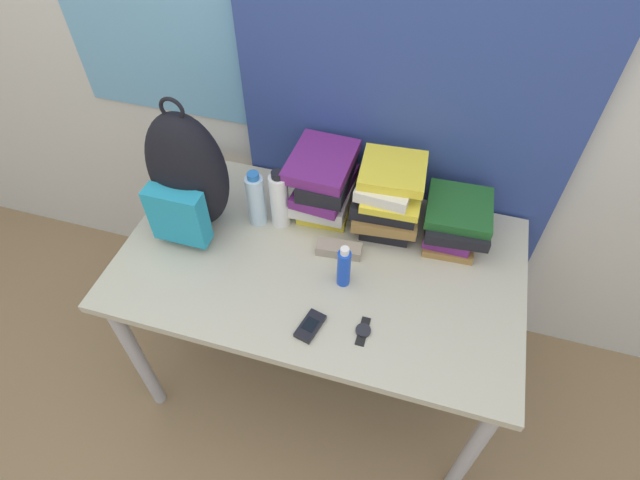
{
  "coord_description": "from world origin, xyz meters",
  "views": [
    {
      "loc": [
        0.3,
        -0.62,
        2.03
      ],
      "look_at": [
        0.0,
        0.39,
        0.85
      ],
      "focal_mm": 28.0,
      "sensor_mm": 36.0,
      "label": 1
    }
  ],
  "objects_px": {
    "water_bottle": "(256,200)",
    "wristwatch": "(363,331)",
    "cell_phone": "(310,326)",
    "book_stack_left": "(325,183)",
    "book_stack_right": "(454,219)",
    "sunglasses_case": "(339,249)",
    "book_stack_center": "(389,195)",
    "backpack": "(187,177)",
    "sports_bottle": "(279,200)",
    "sunscreen_bottle": "(344,267)"
  },
  "relations": [
    {
      "from": "cell_phone",
      "to": "wristwatch",
      "type": "relative_size",
      "value": 1.15
    },
    {
      "from": "book_stack_right",
      "to": "sunglasses_case",
      "type": "distance_m",
      "value": 0.4
    },
    {
      "from": "book_stack_left",
      "to": "wristwatch",
      "type": "bearing_deg",
      "value": -61.58
    },
    {
      "from": "backpack",
      "to": "book_stack_left",
      "type": "xyz_separation_m",
      "value": [
        0.41,
        0.2,
        -0.09
      ]
    },
    {
      "from": "backpack",
      "to": "cell_phone",
      "type": "distance_m",
      "value": 0.62
    },
    {
      "from": "cell_phone",
      "to": "book_stack_left",
      "type": "bearing_deg",
      "value": 101.15
    },
    {
      "from": "book_stack_left",
      "to": "sunglasses_case",
      "type": "distance_m",
      "value": 0.24
    },
    {
      "from": "sunscreen_bottle",
      "to": "cell_phone",
      "type": "distance_m",
      "value": 0.21
    },
    {
      "from": "cell_phone",
      "to": "wristwatch",
      "type": "bearing_deg",
      "value": 11.15
    },
    {
      "from": "sunscreen_bottle",
      "to": "sports_bottle",
      "type": "bearing_deg",
      "value": 144.99
    },
    {
      "from": "book_stack_left",
      "to": "book_stack_right",
      "type": "relative_size",
      "value": 1.01
    },
    {
      "from": "water_bottle",
      "to": "wristwatch",
      "type": "relative_size",
      "value": 2.23
    },
    {
      "from": "book_stack_left",
      "to": "cell_phone",
      "type": "relative_size",
      "value": 2.49
    },
    {
      "from": "sunglasses_case",
      "to": "sports_bottle",
      "type": "bearing_deg",
      "value": 161.1
    },
    {
      "from": "backpack",
      "to": "wristwatch",
      "type": "relative_size",
      "value": 5.07
    },
    {
      "from": "book_stack_center",
      "to": "sunglasses_case",
      "type": "bearing_deg",
      "value": -122.93
    },
    {
      "from": "water_bottle",
      "to": "wristwatch",
      "type": "bearing_deg",
      "value": -36.4
    },
    {
      "from": "book_stack_left",
      "to": "sports_bottle",
      "type": "relative_size",
      "value": 1.22
    },
    {
      "from": "sports_bottle",
      "to": "cell_phone",
      "type": "distance_m",
      "value": 0.46
    },
    {
      "from": "sports_bottle",
      "to": "sunglasses_case",
      "type": "relative_size",
      "value": 1.5
    },
    {
      "from": "water_bottle",
      "to": "sunscreen_bottle",
      "type": "xyz_separation_m",
      "value": [
        0.36,
        -0.18,
        -0.03
      ]
    },
    {
      "from": "book_stack_left",
      "to": "wristwatch",
      "type": "distance_m",
      "value": 0.54
    },
    {
      "from": "book_stack_left",
      "to": "backpack",
      "type": "bearing_deg",
      "value": -154.38
    },
    {
      "from": "sunscreen_bottle",
      "to": "cell_phone",
      "type": "height_order",
      "value": "sunscreen_bottle"
    },
    {
      "from": "book_stack_left",
      "to": "sunscreen_bottle",
      "type": "xyz_separation_m",
      "value": [
        0.15,
        -0.3,
        -0.05
      ]
    },
    {
      "from": "backpack",
      "to": "wristwatch",
      "type": "xyz_separation_m",
      "value": [
        0.66,
        -0.27,
        -0.21
      ]
    },
    {
      "from": "backpack",
      "to": "book_stack_center",
      "type": "xyz_separation_m",
      "value": [
        0.63,
        0.19,
        -0.09
      ]
    },
    {
      "from": "book_stack_center",
      "to": "wristwatch",
      "type": "distance_m",
      "value": 0.48
    },
    {
      "from": "book_stack_left",
      "to": "sunscreen_bottle",
      "type": "bearing_deg",
      "value": -63.94
    },
    {
      "from": "sunscreen_bottle",
      "to": "backpack",
      "type": "bearing_deg",
      "value": 168.92
    },
    {
      "from": "book_stack_right",
      "to": "wristwatch",
      "type": "bearing_deg",
      "value": -113.44
    },
    {
      "from": "water_bottle",
      "to": "sunscreen_bottle",
      "type": "distance_m",
      "value": 0.4
    },
    {
      "from": "cell_phone",
      "to": "sunglasses_case",
      "type": "distance_m",
      "value": 0.31
    },
    {
      "from": "book_stack_center",
      "to": "book_stack_left",
      "type": "bearing_deg",
      "value": 179.53
    },
    {
      "from": "sports_bottle",
      "to": "cell_phone",
      "type": "height_order",
      "value": "sports_bottle"
    },
    {
      "from": "sunscreen_bottle",
      "to": "wristwatch",
      "type": "height_order",
      "value": "sunscreen_bottle"
    },
    {
      "from": "book_stack_left",
      "to": "sunscreen_bottle",
      "type": "distance_m",
      "value": 0.34
    },
    {
      "from": "water_bottle",
      "to": "wristwatch",
      "type": "distance_m",
      "value": 0.58
    },
    {
      "from": "wristwatch",
      "to": "backpack",
      "type": "bearing_deg",
      "value": 157.75
    },
    {
      "from": "book_stack_left",
      "to": "water_bottle",
      "type": "height_order",
      "value": "book_stack_left"
    },
    {
      "from": "book_stack_right",
      "to": "sports_bottle",
      "type": "bearing_deg",
      "value": -169.12
    },
    {
      "from": "backpack",
      "to": "sunglasses_case",
      "type": "relative_size",
      "value": 3.24
    },
    {
      "from": "book_stack_left",
      "to": "cell_phone",
      "type": "xyz_separation_m",
      "value": [
        0.1,
        -0.49,
        -0.11
      ]
    },
    {
      "from": "book_stack_right",
      "to": "water_bottle",
      "type": "distance_m",
      "value": 0.67
    },
    {
      "from": "sunscreen_bottle",
      "to": "water_bottle",
      "type": "bearing_deg",
      "value": 153.47
    },
    {
      "from": "cell_phone",
      "to": "wristwatch",
      "type": "distance_m",
      "value": 0.16
    },
    {
      "from": "book_stack_right",
      "to": "sunscreen_bottle",
      "type": "height_order",
      "value": "sunscreen_bottle"
    },
    {
      "from": "sunglasses_case",
      "to": "book_stack_right",
      "type": "bearing_deg",
      "value": 28.66
    },
    {
      "from": "sports_bottle",
      "to": "wristwatch",
      "type": "bearing_deg",
      "value": -43.03
    },
    {
      "from": "wristwatch",
      "to": "book_stack_right",
      "type": "bearing_deg",
      "value": 66.56
    }
  ]
}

